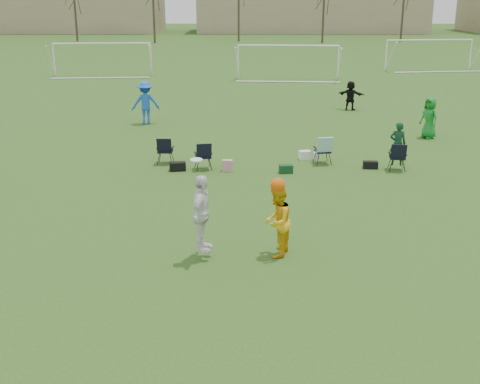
{
  "coord_description": "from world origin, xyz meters",
  "views": [
    {
      "loc": [
        0.86,
        -12.61,
        5.72
      ],
      "look_at": [
        0.75,
        1.15,
        1.25
      ],
      "focal_mm": 45.0,
      "sensor_mm": 36.0,
      "label": 1
    }
  ],
  "objects_px": {
    "fielder_black": "(351,96)",
    "center_contest": "(241,217)",
    "fielder_green_far": "(429,118)",
    "goal_right": "(430,46)",
    "fielder_blue": "(145,103)",
    "goal_mid": "(288,52)",
    "goal_left": "(102,50)"
  },
  "relations": [
    {
      "from": "fielder_blue",
      "to": "fielder_black",
      "type": "bearing_deg",
      "value": -174.02
    },
    {
      "from": "fielder_blue",
      "to": "fielder_green_far",
      "type": "relative_size",
      "value": 1.15
    },
    {
      "from": "fielder_green_far",
      "to": "goal_mid",
      "type": "distance_m",
      "value": 20.03
    },
    {
      "from": "fielder_black",
      "to": "center_contest",
      "type": "relative_size",
      "value": 0.63
    },
    {
      "from": "goal_left",
      "to": "goal_right",
      "type": "height_order",
      "value": "same"
    },
    {
      "from": "center_contest",
      "to": "goal_right",
      "type": "height_order",
      "value": "goal_right"
    },
    {
      "from": "fielder_black",
      "to": "goal_right",
      "type": "height_order",
      "value": "goal_right"
    },
    {
      "from": "fielder_green_far",
      "to": "goal_left",
      "type": "xyz_separation_m",
      "value": [
        -18.67,
        21.45,
        1.06
      ]
    },
    {
      "from": "fielder_blue",
      "to": "fielder_green_far",
      "type": "bearing_deg",
      "value": 152.56
    },
    {
      "from": "goal_mid",
      "to": "goal_right",
      "type": "xyz_separation_m",
      "value": [
        12.0,
        6.0,
        0.0
      ]
    },
    {
      "from": "fielder_green_far",
      "to": "goal_right",
      "type": "height_order",
      "value": "goal_right"
    },
    {
      "from": "goal_mid",
      "to": "goal_right",
      "type": "height_order",
      "value": "same"
    },
    {
      "from": "center_contest",
      "to": "goal_mid",
      "type": "relative_size",
      "value": 0.33
    },
    {
      "from": "fielder_green_far",
      "to": "fielder_blue",
      "type": "bearing_deg",
      "value": -134.37
    },
    {
      "from": "fielder_blue",
      "to": "center_contest",
      "type": "height_order",
      "value": "center_contest"
    },
    {
      "from": "fielder_black",
      "to": "center_contest",
      "type": "xyz_separation_m",
      "value": [
        -5.68,
        -19.11,
        0.21
      ]
    },
    {
      "from": "fielder_blue",
      "to": "fielder_green_far",
      "type": "xyz_separation_m",
      "value": [
        12.48,
        -2.95,
        -0.13
      ]
    },
    {
      "from": "goal_left",
      "to": "goal_right",
      "type": "bearing_deg",
      "value": 3.75
    },
    {
      "from": "fielder_green_far",
      "to": "center_contest",
      "type": "distance_m",
      "value": 14.69
    },
    {
      "from": "center_contest",
      "to": "goal_right",
      "type": "relative_size",
      "value": 0.33
    },
    {
      "from": "fielder_green_far",
      "to": "goal_left",
      "type": "height_order",
      "value": "goal_left"
    },
    {
      "from": "fielder_blue",
      "to": "center_contest",
      "type": "distance_m",
      "value": 16.02
    },
    {
      "from": "goal_left",
      "to": "center_contest",
      "type": "bearing_deg",
      "value": -77.32
    },
    {
      "from": "center_contest",
      "to": "goal_right",
      "type": "distance_m",
      "value": 40.8
    },
    {
      "from": "fielder_blue",
      "to": "goal_right",
      "type": "relative_size",
      "value": 0.27
    },
    {
      "from": "fielder_blue",
      "to": "goal_left",
      "type": "bearing_deg",
      "value": -85.64
    },
    {
      "from": "goal_mid",
      "to": "goal_left",
      "type": "bearing_deg",
      "value": 175.87
    },
    {
      "from": "goal_mid",
      "to": "goal_right",
      "type": "relative_size",
      "value": 1.01
    },
    {
      "from": "goal_left",
      "to": "goal_mid",
      "type": "xyz_separation_m",
      "value": [
        14.0,
        -2.0,
        0.0
      ]
    },
    {
      "from": "goal_right",
      "to": "fielder_blue",
      "type": "bearing_deg",
      "value": -139.38
    },
    {
      "from": "fielder_green_far",
      "to": "fielder_black",
      "type": "relative_size",
      "value": 1.13
    },
    {
      "from": "fielder_blue",
      "to": "fielder_green_far",
      "type": "height_order",
      "value": "fielder_blue"
    }
  ]
}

